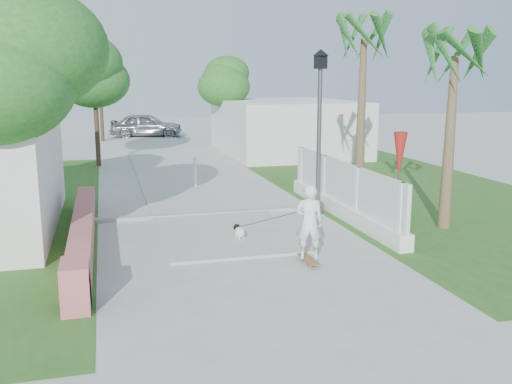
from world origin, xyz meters
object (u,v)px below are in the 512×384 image
object	(u,v)px
bollard	(195,171)
dog	(239,232)
skateboarder	(274,221)
parked_car	(146,125)
patio_umbrella	(400,155)
street_lamp	(319,126)

from	to	relation	value
bollard	dog	size ratio (longest dim) A/B	2.06
skateboarder	parked_car	size ratio (longest dim) A/B	0.58
skateboarder	parked_car	xyz separation A→B (m)	(-0.78, 25.37, 0.05)
patio_umbrella	parked_car	distance (m)	23.72
patio_umbrella	street_lamp	bearing A→B (deg)	152.24
skateboarder	patio_umbrella	bearing A→B (deg)	-133.81
bollard	patio_umbrella	distance (m)	7.25
dog	parked_car	xyz separation A→B (m)	(-0.28, 24.25, 0.56)
street_lamp	patio_umbrella	world-z (taller)	street_lamp
skateboarder	parked_car	world-z (taller)	skateboarder
dog	parked_car	distance (m)	24.25
dog	parked_car	bearing A→B (deg)	81.99
patio_umbrella	skateboarder	size ratio (longest dim) A/B	0.89
skateboarder	bollard	bearing A→B (deg)	-68.08
street_lamp	dog	world-z (taller)	street_lamp
patio_umbrella	skateboarder	distance (m)	4.77
street_lamp	parked_car	distance (m)	22.46
bollard	patio_umbrella	world-z (taller)	patio_umbrella
patio_umbrella	skateboarder	xyz separation A→B (m)	(-4.13, -2.18, -0.98)
bollard	skateboarder	xyz separation A→B (m)	(0.47, -7.68, 0.12)
street_lamp	parked_car	xyz separation A→B (m)	(-3.00, 22.19, -1.67)
patio_umbrella	dog	xyz separation A→B (m)	(-4.62, -1.05, -1.49)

